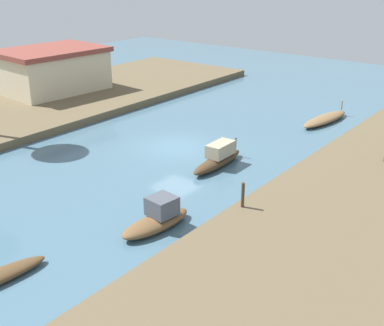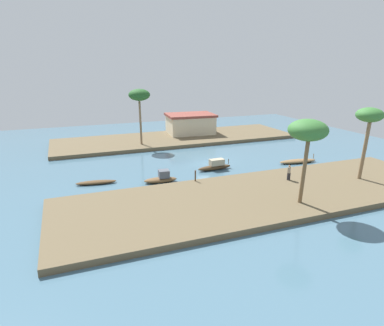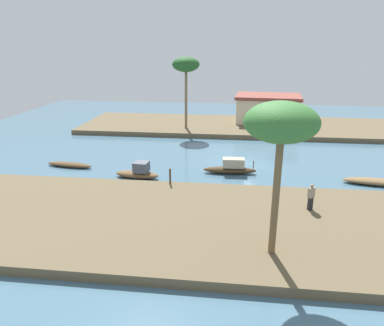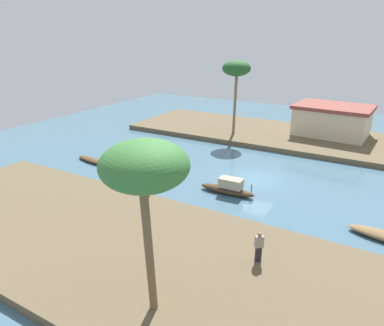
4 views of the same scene
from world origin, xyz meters
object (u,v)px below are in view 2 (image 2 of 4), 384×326
sampan_foreground (161,178)px  riverside_building (190,124)px  sampan_with_red_awning (298,161)px  mooring_post (195,176)px  palm_tree_left_far (369,118)px  person_on_near_bank (289,173)px  palm_tree_left_near (308,131)px  palm_tree_right_tall (139,96)px  sampan_midstream (96,182)px  sampan_near_left_bank (215,166)px

sampan_foreground → riverside_building: bearing=68.0°
sampan_with_red_awning → mooring_post: (-14.81, -2.92, 0.83)m
mooring_post → palm_tree_left_far: palm_tree_left_far is taller
person_on_near_bank → palm_tree_left_near: palm_tree_left_near is taller
sampan_with_red_awning → palm_tree_right_tall: (-16.16, 14.97, 7.21)m
sampan_midstream → palm_tree_left_far: (25.18, -9.55, 6.58)m
sampan_foreground → sampan_near_left_bank: bearing=21.4°
sampan_foreground → person_on_near_bank: (11.77, -5.31, 0.75)m
sampan_with_red_awning → sampan_near_left_bank: sampan_near_left_bank is taller
palm_tree_left_far → sampan_foreground: bearing=157.8°
sampan_near_left_bank → mooring_post: (-4.12, -4.11, 0.58)m
sampan_near_left_bank → riverside_building: riverside_building is taller
person_on_near_bank → palm_tree_left_near: bearing=-158.6°
mooring_post → riverside_building: 24.12m
sampan_midstream → person_on_near_bank: size_ratio=2.62×
sampan_near_left_bank → palm_tree_left_near: size_ratio=0.59×
sampan_foreground → person_on_near_bank: person_on_near_bank is taller
mooring_post → palm_tree_left_far: bearing=-18.9°
palm_tree_left_far → sampan_with_red_awning: bearing=97.8°
sampan_near_left_bank → riverside_building: 19.07m
palm_tree_left_near → sampan_midstream: bearing=141.3°
sampan_with_red_awning → palm_tree_left_near: (-8.53, -11.23, 6.39)m
sampan_midstream → person_on_near_bank: 19.53m
person_on_near_bank → mooring_post: bearing=119.0°
sampan_near_left_bank → palm_tree_left_near: 14.02m
sampan_with_red_awning → person_on_near_bank: 8.49m
sampan_foreground → person_on_near_bank: bearing=-18.0°
riverside_building → sampan_near_left_bank: bearing=-97.8°
palm_tree_right_tall → mooring_post: bearing=-85.7°
sampan_foreground → mooring_post: (2.87, -2.22, 0.61)m
sampan_foreground → sampan_with_red_awning: bearing=8.6°
person_on_near_bank → riverside_building: size_ratio=0.19×
sampan_midstream → palm_tree_left_far: bearing=-13.3°
sampan_with_red_awning → palm_tree_right_tall: palm_tree_right_tall is taller
sampan_with_red_awning → palm_tree_left_near: size_ratio=0.71×
sampan_with_red_awning → person_on_near_bank: bearing=-128.4°
palm_tree_left_far → palm_tree_left_near: bearing=-163.6°
palm_tree_right_tall → sampan_foreground: bearing=-95.5°
sampan_near_left_bank → palm_tree_right_tall: palm_tree_right_tall is taller
sampan_near_left_bank → riverside_building: size_ratio=0.51×
palm_tree_right_tall → riverside_building: bearing=26.7°
sampan_near_left_bank → palm_tree_right_tall: bearing=109.7°
mooring_post → palm_tree_left_near: 11.81m
palm_tree_left_near → palm_tree_left_far: 10.09m
sampan_with_red_awning → riverside_building: riverside_building is taller
sampan_foreground → mooring_post: mooring_post is taller
sampan_midstream → sampan_foreground: size_ratio=1.17×
sampan_with_red_awning → mooring_post: bearing=-162.8°
palm_tree_left_far → mooring_post: bearing=161.1°
sampan_with_red_awning → palm_tree_left_far: 10.69m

